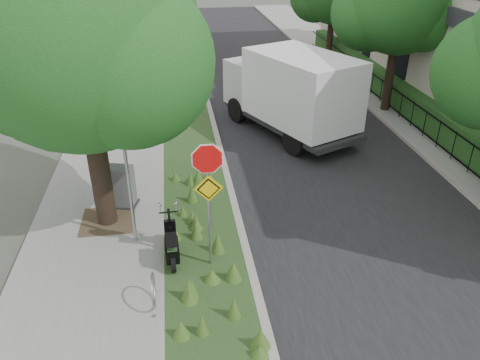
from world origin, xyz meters
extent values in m
plane|color=#4C5147|center=(0.00, 0.00, 0.00)|extent=(120.00, 120.00, 0.00)
cube|color=gray|center=(-4.25, 10.00, 0.06)|extent=(3.50, 60.00, 0.12)
cube|color=#27451D|center=(-1.50, 10.00, 0.06)|extent=(2.00, 60.00, 0.12)
cube|color=#9E9991|center=(-0.50, 10.00, 0.07)|extent=(0.20, 60.00, 0.13)
cube|color=black|center=(3.00, 10.00, 0.01)|extent=(7.00, 60.00, 0.01)
cube|color=#9E9991|center=(6.50, 10.00, 0.07)|extent=(0.20, 60.00, 0.13)
cube|color=gray|center=(8.20, 10.00, 0.06)|extent=(3.20, 60.00, 0.12)
cylinder|color=black|center=(-4.00, 2.80, 2.36)|extent=(0.52, 0.52, 4.48)
sphere|color=#1C521B|center=(-4.00, 2.80, 5.08)|extent=(5.40, 5.40, 5.40)
sphere|color=#1C521B|center=(-5.21, 3.61, 4.41)|extent=(4.05, 4.05, 4.05)
sphere|color=#1C521B|center=(-2.92, 2.12, 4.54)|extent=(3.78, 3.78, 3.78)
cube|color=#473828|center=(-4.00, 2.80, 0.12)|extent=(1.40, 1.40, 0.01)
cylinder|color=#A5A8AD|center=(-3.20, 1.80, 2.12)|extent=(0.08, 0.08, 4.00)
torus|color=#A5A8AD|center=(-2.70, -0.60, 0.50)|extent=(0.05, 0.77, 0.77)
cube|color=#A5A8AD|center=(-2.70, -0.96, 0.14)|extent=(0.06, 0.06, 0.04)
cube|color=#A5A8AD|center=(-2.70, -0.24, 0.14)|extent=(0.06, 0.06, 0.04)
cylinder|color=#A5A8AD|center=(-1.40, 0.60, 1.62)|extent=(0.07, 0.07, 3.00)
cylinder|color=red|center=(-1.40, 0.57, 2.87)|extent=(0.86, 0.03, 0.86)
cylinder|color=white|center=(-1.40, 0.58, 2.87)|extent=(0.94, 0.02, 0.94)
cube|color=yellow|center=(-1.40, 0.57, 2.17)|extent=(0.64, 0.03, 0.64)
cube|color=black|center=(7.20, 10.00, 1.07)|extent=(0.04, 24.00, 0.04)
cube|color=black|center=(7.20, 10.00, 0.27)|extent=(0.04, 24.00, 0.04)
cylinder|color=black|center=(7.20, 10.00, 0.62)|extent=(0.03, 0.03, 1.00)
cube|color=#1B4318|center=(7.90, 10.00, 0.67)|extent=(1.00, 24.00, 1.10)
cube|color=#2D2D33|center=(7.95, 10.00, 4.30)|extent=(0.25, 26.00, 0.60)
cylinder|color=black|center=(7.00, 10.00, 2.14)|extent=(0.36, 0.36, 4.03)
sphere|color=#1C521B|center=(7.00, 10.00, 4.58)|extent=(4.20, 4.20, 4.20)
sphere|color=#1C521B|center=(6.05, 10.63, 4.06)|extent=(3.15, 3.15, 3.15)
sphere|color=#1C521B|center=(7.84, 9.47, 4.16)|extent=(2.94, 2.94, 2.94)
cylinder|color=black|center=(7.00, 18.00, 1.94)|extent=(0.36, 0.36, 3.64)
cylinder|color=black|center=(-2.32, 1.54, 0.35)|extent=(0.12, 0.46, 0.46)
cylinder|color=black|center=(-2.28, 0.46, 0.35)|extent=(0.12, 0.46, 0.46)
cube|color=black|center=(-2.30, 0.96, 0.37)|extent=(0.34, 1.02, 0.16)
cube|color=black|center=(-2.29, 0.65, 0.58)|extent=(0.34, 0.58, 0.35)
cube|color=black|center=(-2.29, 0.69, 0.80)|extent=(0.28, 0.54, 0.11)
cube|color=#262628|center=(2.33, 8.30, 0.56)|extent=(4.43, 6.24, 0.20)
cube|color=#B7BABC|center=(1.40, 10.36, 1.50)|extent=(2.70, 2.34, 1.77)
cube|color=white|center=(2.58, 7.75, 1.94)|extent=(3.95, 4.83, 2.43)
cube|color=#262628|center=(-3.69, 3.61, 0.14)|extent=(1.01, 0.80, 0.04)
cube|color=#5E6062|center=(-3.69, 3.61, 0.71)|extent=(0.89, 0.68, 1.18)
camera|label=1|loc=(-1.99, -8.15, 7.15)|focal=35.00mm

